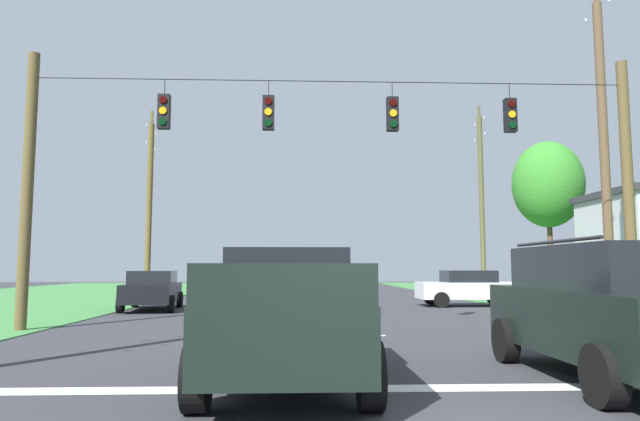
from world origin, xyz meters
TOP-DOWN VIEW (x-y plane):
  - stop_bar_stripe at (0.00, 2.73)m, footprint 14.34×0.45m
  - lane_dash_0 at (0.00, 8.73)m, footprint 2.50×0.15m
  - lane_dash_1 at (0.00, 15.38)m, footprint 2.50×0.15m
  - lane_dash_2 at (0.00, 21.47)m, footprint 2.50×0.15m
  - lane_dash_3 at (0.00, 27.72)m, footprint 2.50×0.15m
  - overhead_signal_span at (0.09, 10.07)m, footprint 16.74×0.31m
  - pickup_truck at (-1.06, 3.43)m, footprint 2.30×5.41m
  - suv_black at (3.71, 3.09)m, footprint 2.25×4.82m
  - distant_car_crossing_white at (6.44, 19.03)m, footprint 4.31×2.04m
  - distant_car_oncoming at (-6.57, 17.33)m, footprint 2.34×4.45m
  - utility_pole_mid_right at (9.22, 12.83)m, footprint 0.30×1.56m
  - utility_pole_far_right at (9.09, 24.98)m, footprint 0.27×1.85m
  - utility_pole_mid_left at (-8.73, 24.72)m, footprint 0.30×1.88m
  - tree_roadside_right at (13.22, 25.92)m, footprint 3.91×3.91m

SIDE VIEW (x-z plane):
  - stop_bar_stripe at x=0.00m, z-range 0.00..0.01m
  - lane_dash_0 at x=0.00m, z-range 0.00..0.01m
  - lane_dash_1 at x=0.00m, z-range 0.00..0.01m
  - lane_dash_2 at x=0.00m, z-range 0.00..0.01m
  - lane_dash_3 at x=0.00m, z-range 0.00..0.01m
  - distant_car_crossing_white at x=6.44m, z-range 0.03..1.55m
  - distant_car_oncoming at x=-6.57m, z-range 0.03..1.55m
  - pickup_truck at x=-1.06m, z-range -0.01..1.94m
  - suv_black at x=3.71m, z-range 0.03..2.09m
  - overhead_signal_span at x=0.09m, z-range 0.42..7.91m
  - utility_pole_mid_left at x=-8.73m, z-range -0.09..9.91m
  - utility_pole_far_right at x=9.09m, z-range 0.03..10.57m
  - utility_pole_mid_right at x=9.22m, z-range -0.12..11.01m
  - tree_roadside_right at x=13.22m, z-range 1.92..10.69m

